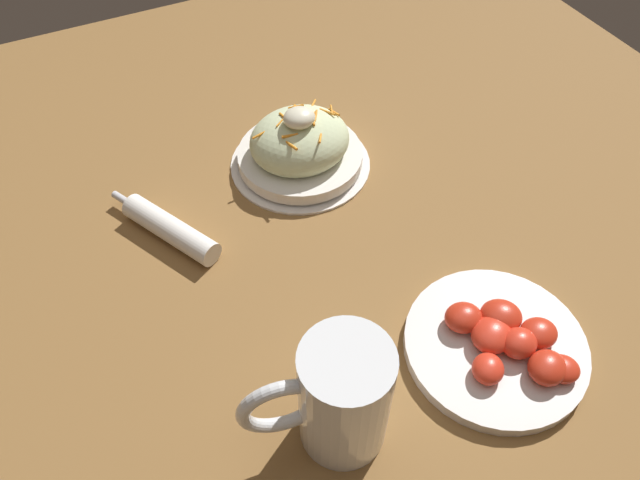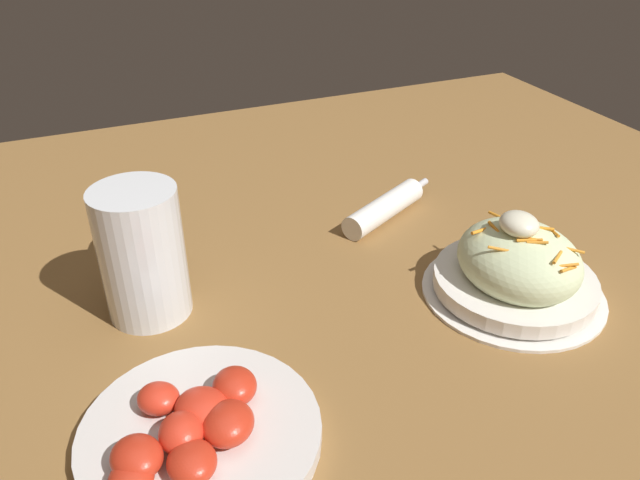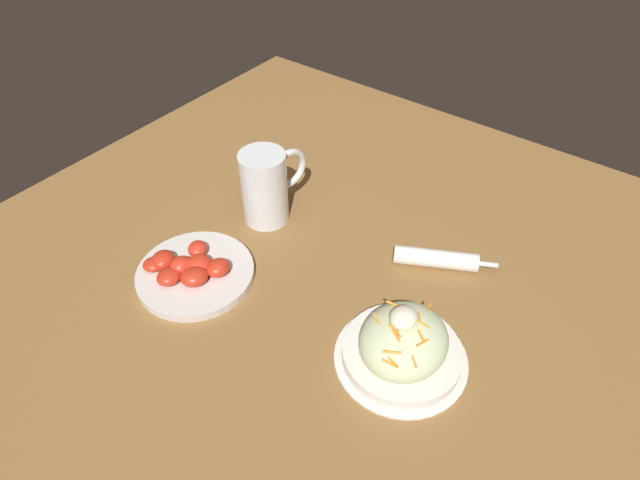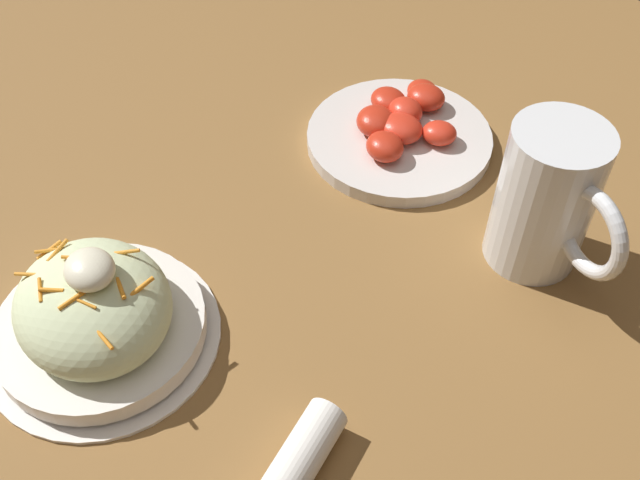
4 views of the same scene
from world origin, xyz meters
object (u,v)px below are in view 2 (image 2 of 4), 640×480
object	(u,v)px
beer_mug	(143,257)
napkin_roll	(385,208)
tomato_plate	(197,431)
salad_plate	(517,269)

from	to	relation	value
beer_mug	napkin_roll	xyz separation A→B (m)	(0.08, -0.34, -0.05)
tomato_plate	napkin_roll	bearing A→B (deg)	-49.41
beer_mug	tomato_plate	world-z (taller)	beer_mug
beer_mug	tomato_plate	bearing A→B (deg)	-179.13
napkin_roll	tomato_plate	world-z (taller)	tomato_plate
beer_mug	tomato_plate	size ratio (longest dim) A/B	0.71
salad_plate	beer_mug	bearing A→B (deg)	70.67
salad_plate	tomato_plate	distance (m)	0.40
salad_plate	beer_mug	world-z (taller)	beer_mug
beer_mug	napkin_roll	distance (m)	0.36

